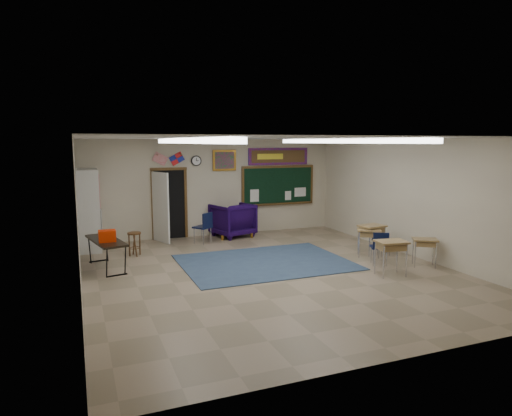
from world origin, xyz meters
name	(u,v)px	position (x,y,z in m)	size (l,w,h in m)	color
floor	(271,272)	(0.00, 0.00, 0.00)	(9.00, 9.00, 0.00)	gray
back_wall	(214,188)	(0.00, 4.50, 1.50)	(8.00, 0.04, 3.00)	beige
front_wall	(407,252)	(0.00, -4.50, 1.50)	(8.00, 0.04, 3.00)	beige
left_wall	(78,217)	(-4.00, 0.00, 1.50)	(0.04, 9.00, 3.00)	beige
right_wall	(415,198)	(4.00, 0.00, 1.50)	(0.04, 9.00, 3.00)	beige
ceiling	(271,138)	(0.00, 0.00, 3.00)	(8.00, 9.00, 0.04)	silver
area_rug	(265,262)	(0.20, 0.80, 0.01)	(4.00, 3.00, 0.02)	#334861
fluorescent_strips	(271,141)	(0.00, 0.00, 2.94)	(3.86, 6.00, 0.10)	white
doorway	(167,205)	(-1.50, 4.35, 1.06)	(1.10, 0.89, 2.16)	black
chalkboard	(278,186)	(2.20, 4.46, 1.46)	(2.55, 0.14, 1.30)	#533717
bulletin_board	(278,156)	(2.20, 4.47, 2.45)	(2.10, 0.05, 0.55)	#A30E14
framed_art_print	(224,160)	(0.35, 4.47, 2.35)	(0.75, 0.05, 0.65)	#8F601B
wall_clock	(196,161)	(-0.55, 4.47, 2.35)	(0.32, 0.05, 0.32)	black
wall_flags	(168,157)	(-1.40, 4.44, 2.48)	(1.16, 0.06, 0.70)	red
storage_cabinet	(89,210)	(-3.71, 3.85, 1.10)	(0.59, 1.25, 2.20)	#BABAB5
wingback_armchair	(232,220)	(0.47, 4.08, 0.52)	(1.11, 1.14, 1.04)	#140431
student_chair_reading	(202,228)	(-0.66, 3.43, 0.46)	(0.46, 0.46, 0.91)	black
student_chair_desk_a	(379,248)	(2.67, -0.37, 0.41)	(0.41, 0.41, 0.81)	black
student_chair_desk_b	(382,241)	(3.29, 0.35, 0.39)	(0.39, 0.39, 0.77)	black
student_desk_front_left	(369,241)	(2.91, 0.39, 0.40)	(0.73, 0.68, 0.71)	#9E7E49
student_desk_front_right	(372,238)	(3.13, 0.57, 0.43)	(0.71, 0.58, 0.77)	#9E7E49
student_desk_back_left	(391,256)	(2.35, -1.21, 0.44)	(0.72, 0.58, 0.78)	#9E7E49
student_desk_back_right	(424,251)	(3.58, -0.89, 0.37)	(0.69, 0.64, 0.66)	#9E7E49
folding_table	(107,253)	(-3.42, 1.67, 0.38)	(0.88, 1.74, 0.94)	black
wooden_stool	(135,244)	(-2.67, 2.68, 0.32)	(0.35, 0.35, 0.61)	#503318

